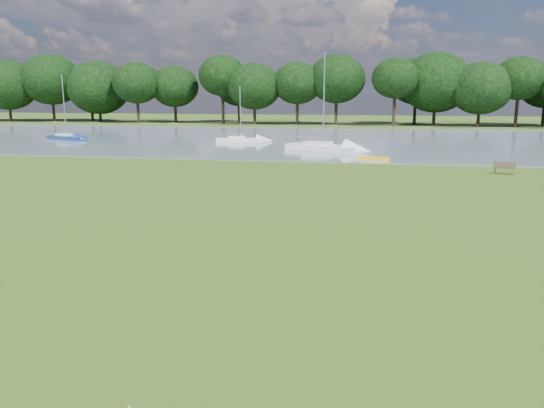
% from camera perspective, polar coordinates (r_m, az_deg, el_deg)
% --- Properties ---
extents(ground, '(220.00, 220.00, 0.00)m').
position_cam_1_polar(ground, '(20.97, 3.49, -3.41)').
color(ground, '#556520').
extents(river, '(220.00, 40.00, 0.10)m').
position_cam_1_polar(river, '(62.38, 8.03, 6.77)').
color(river, slate).
rests_on(river, ground).
extents(far_bank, '(220.00, 20.00, 0.40)m').
position_cam_1_polar(far_bank, '(92.28, 8.77, 8.41)').
color(far_bank, '#4C6626').
rests_on(far_bank, ground).
extents(riverbank_bench, '(1.48, 0.92, 0.88)m').
position_cam_1_polar(riverbank_bench, '(39.62, 23.71, 3.56)').
color(riverbank_bench, brown).
rests_on(riverbank_bench, ground).
extents(kayak, '(2.67, 1.25, 0.26)m').
position_cam_1_polar(kayak, '(44.42, 10.85, 4.83)').
color(kayak, yellow).
rests_on(kayak, river).
extents(tree_line, '(146.38, 10.05, 12.17)m').
position_cam_1_polar(tree_line, '(88.11, 9.66, 12.94)').
color(tree_line, black).
rests_on(tree_line, far_bank).
extents(sailboat_0, '(5.29, 3.10, 7.42)m').
position_cam_1_polar(sailboat_0, '(66.83, -21.27, 6.83)').
color(sailboat_0, navy).
rests_on(sailboat_0, river).
extents(sailboat_2, '(7.56, 4.70, 9.11)m').
position_cam_1_polar(sailboat_2, '(51.19, 5.42, 6.31)').
color(sailboat_2, silver).
rests_on(sailboat_2, river).
extents(sailboat_4, '(5.55, 2.33, 6.10)m').
position_cam_1_polar(sailboat_4, '(59.62, -3.47, 7.05)').
color(sailboat_4, silver).
rests_on(sailboat_4, river).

